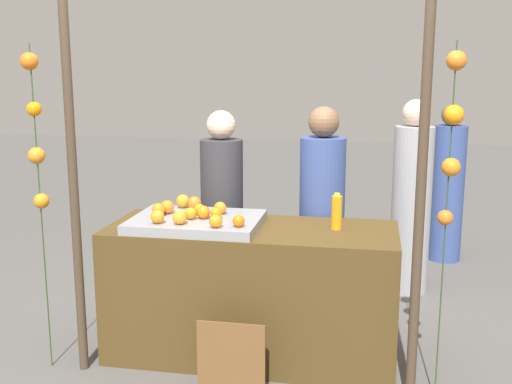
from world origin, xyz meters
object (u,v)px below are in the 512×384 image
Objects in this scene: juice_bottle at (337,212)px; chalkboard_sign at (231,361)px; orange_0 at (216,213)px; stall_counter at (252,291)px; orange_1 at (203,212)px; vendor_left at (222,223)px; vendor_right at (321,227)px.

juice_bottle is 0.50× the size of chalkboard_sign.
chalkboard_sign is (0.21, -0.50, -0.74)m from orange_0.
stall_counter is 0.76m from juice_bottle.
stall_counter is 7.96× the size of juice_bottle.
orange_1 is 0.05× the size of vendor_left.
orange_0 reaches higher than chalkboard_sign.
stall_counter is 0.74m from vendor_left.
vendor_left reaches higher than stall_counter.
orange_1 is at bearing -86.49° from vendor_left.
juice_bottle is at bearing 5.90° from stall_counter.
orange_1 is at bearing -171.49° from juice_bottle.
chalkboard_sign is (0.29, -0.49, -0.74)m from orange_1.
vendor_left reaches higher than orange_0.
chalkboard_sign is 0.29× the size of vendor_right.
orange_1 is 0.37× the size of juice_bottle.
stall_counter is 0.60m from chalkboard_sign.
vendor_right reaches higher than orange_0.
orange_1 reaches higher than orange_0.
vendor_left is 0.97× the size of vendor_right.
orange_0 is at bearing -163.30° from stall_counter.
orange_0 is at bearing -170.91° from juice_bottle.
orange_0 is at bearing -79.40° from vendor_left.
vendor_left is at bearing 93.51° from orange_1.
vendor_right reaches higher than orange_1.
orange_1 is 0.18× the size of chalkboard_sign.
vendor_right is at bearing 69.67° from chalkboard_sign.
orange_0 is 0.08m from orange_1.
chalkboard_sign is (-0.01, -0.56, -0.21)m from stall_counter.
juice_bottle is (0.83, 0.12, 0.01)m from orange_1.
vendor_right reaches higher than juice_bottle.
vendor_left is 0.74m from vendor_right.
vendor_left is at bearing 148.43° from juice_bottle.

